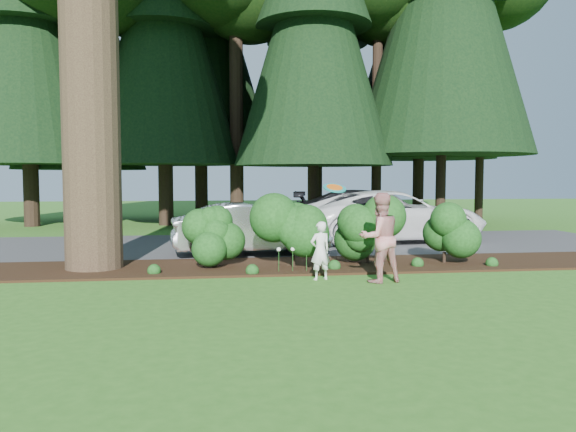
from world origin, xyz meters
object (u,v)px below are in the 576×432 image
Objects in this scene: car_dark_suv at (371,212)px; child at (320,251)px; car_white_suv at (393,216)px; frisbee at (335,188)px; adult at (380,238)px; car_silver_wagon at (250,229)px.

car_dark_suv reaches higher than child.
frisbee is (-3.16, -5.82, 1.01)m from car_white_suv.
frisbee is (-3.05, -7.99, 1.02)m from car_dark_suv.
child is 1.21m from adult.
car_dark_suv is 8.90m from child.
car_dark_suv is 8.61m from frisbee.
car_white_suv is 11.90× the size of frisbee.
child is at bearing -31.69° from adult.
frisbee reaches higher than adult.
car_white_suv is (4.65, 2.39, 0.13)m from car_silver_wagon.
child is 1.32m from frisbee.
car_silver_wagon is at bearing 146.16° from car_dark_suv.
frisbee reaches higher than car_silver_wagon.
car_dark_suv is 11.15× the size of frisbee.
car_silver_wagon is 0.70× the size of car_white_suv.
adult is at bearing 176.22° from car_dark_suv.
frisbee is at bearing 170.16° from car_dark_suv.
car_silver_wagon reaches higher than child.
car_white_suv reaches higher than car_dark_suv.
child is at bearing -144.60° from frisbee.
car_dark_suv is at bearing -2.04° from car_white_suv.
frisbee is at bearing -162.85° from car_silver_wagon.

